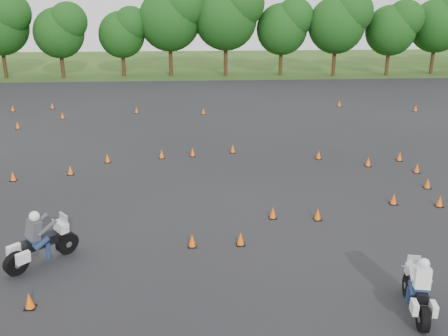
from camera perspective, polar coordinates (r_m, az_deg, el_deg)
name	(u,v)px	position (r m, az deg, el deg)	size (l,w,h in m)	color
ground	(231,233)	(18.66, 0.86, -7.43)	(140.00, 140.00, 0.00)	#2D5119
asphalt_pad	(221,178)	(24.18, -0.33, -1.17)	(62.00, 62.00, 0.00)	black
treeline	(243,36)	(52.18, 2.20, 14.80)	(87.08, 32.72, 10.97)	#154012
traffic_cones	(225,180)	(23.25, 0.11, -1.40)	(36.89, 33.54, 0.45)	#FF5D0A
rider_grey	(40,236)	(17.25, -20.34, -7.26)	(2.60, 0.80, 2.00)	#3F4147
rider_white	(418,284)	(14.84, 21.26, -12.28)	(2.30, 0.71, 1.77)	silver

